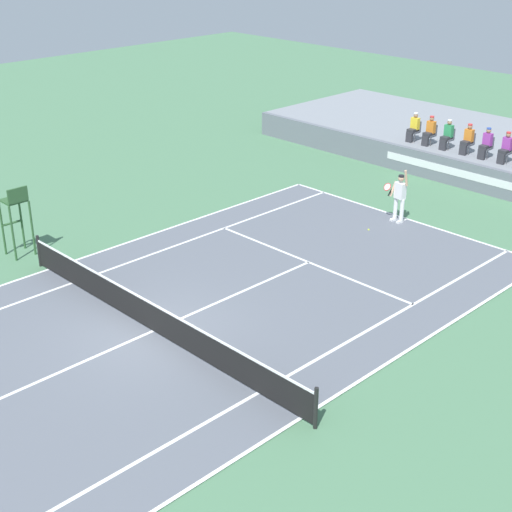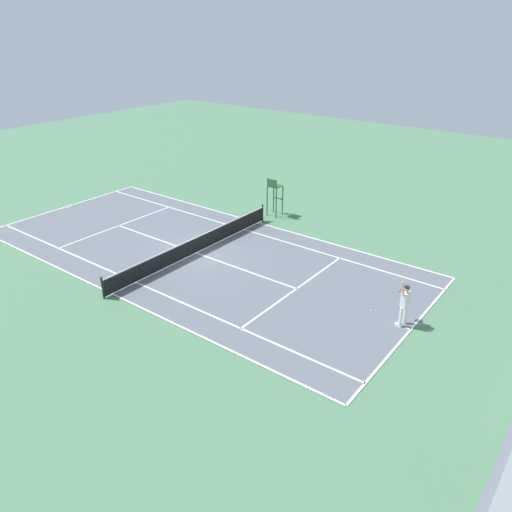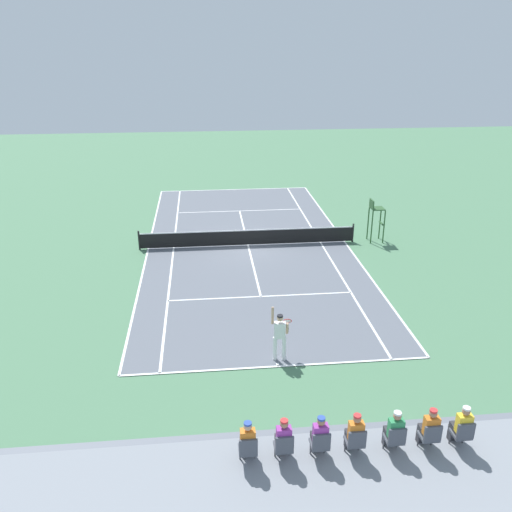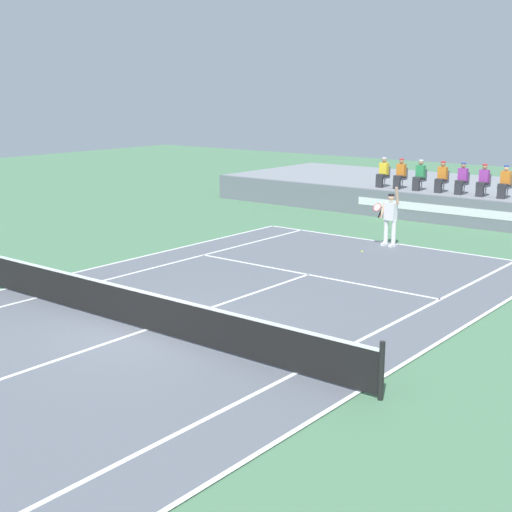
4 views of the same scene
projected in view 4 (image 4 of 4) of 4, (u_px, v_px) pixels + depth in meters
name	position (u px, v px, depth m)	size (l,w,h in m)	color
ground_plane	(145.00, 331.00, 16.33)	(80.00, 80.00, 0.00)	#4C7A56
court	(145.00, 331.00, 16.32)	(11.08, 23.88, 0.03)	slate
net	(145.00, 309.00, 16.21)	(11.98, 0.10, 1.07)	black
barrier_wall	(454.00, 212.00, 28.78)	(24.42, 0.25, 1.13)	slate
bleacher_platform	(492.00, 200.00, 31.83)	(24.42, 7.77, 1.13)	gray
spectator_seated_0	(383.00, 173.00, 31.56)	(0.44, 0.60, 1.27)	#474C56
spectator_seated_1	(400.00, 174.00, 31.05)	(0.44, 0.60, 1.27)	#474C56
spectator_seated_2	(419.00, 176.00, 30.51)	(0.44, 0.60, 1.27)	#474C56
spectator_seated_3	(442.00, 177.00, 29.91)	(0.44, 0.60, 1.27)	#474C56
spectator_seated_4	(462.00, 179.00, 29.38)	(0.44, 0.60, 1.27)	#474C56
spectator_seated_5	(483.00, 181.00, 28.84)	(0.44, 0.60, 1.27)	#474C56
spectator_seated_6	(505.00, 182.00, 28.32)	(0.44, 0.60, 1.27)	#474C56
tennis_player	(390.00, 218.00, 24.89)	(0.80, 0.62, 2.08)	white
tennis_ball	(362.00, 252.00, 24.14)	(0.07, 0.07, 0.07)	#D1E533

